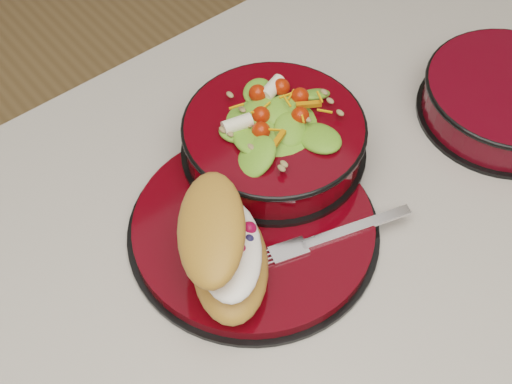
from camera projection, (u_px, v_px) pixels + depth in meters
dinner_plate at (254, 227)px, 0.82m from camera, size 0.29×0.29×0.02m
salad_bowl at (274, 133)px, 0.84m from camera, size 0.23×0.23×0.09m
croissant at (226, 247)px, 0.74m from camera, size 0.15×0.18×0.09m
fork at (337, 234)px, 0.80m from camera, size 0.17×0.07×0.00m
extra_bowl at (508, 98)px, 0.91m from camera, size 0.22×0.22×0.05m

